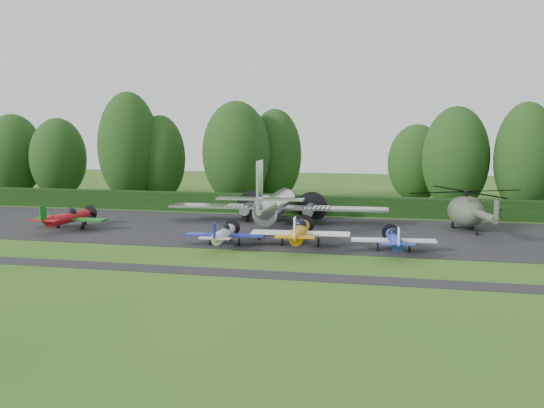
% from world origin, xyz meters
% --- Properties ---
extents(ground, '(160.00, 160.00, 0.00)m').
position_xyz_m(ground, '(0.00, 0.00, 0.00)').
color(ground, '#2A5A19').
rests_on(ground, ground).
extents(apron, '(70.00, 18.00, 0.01)m').
position_xyz_m(apron, '(0.00, 10.00, 0.00)').
color(apron, black).
rests_on(apron, ground).
extents(taxiway_verge, '(70.00, 2.00, 0.00)m').
position_xyz_m(taxiway_verge, '(0.00, -6.00, 0.00)').
color(taxiway_verge, black).
rests_on(taxiway_verge, ground).
extents(hedgerow, '(90.00, 1.60, 2.00)m').
position_xyz_m(hedgerow, '(0.00, 21.00, 0.00)').
color(hedgerow, black).
rests_on(hedgerow, ground).
extents(transport_plane, '(20.96, 16.07, 6.72)m').
position_xyz_m(transport_plane, '(-0.25, 13.04, 1.87)').
color(transport_plane, silver).
rests_on(transport_plane, ground).
extents(light_plane_red, '(6.89, 7.24, 2.65)m').
position_xyz_m(light_plane_red, '(-17.79, 6.50, 1.10)').
color(light_plane_red, '#A50F13').
rests_on(light_plane_red, ground).
extents(light_plane_white, '(6.17, 6.49, 2.37)m').
position_xyz_m(light_plane_white, '(-1.87, 2.14, 0.99)').
color(light_plane_white, silver).
rests_on(light_plane_white, ground).
extents(light_plane_orange, '(7.56, 7.95, 2.91)m').
position_xyz_m(light_plane_orange, '(3.89, 3.10, 1.21)').
color(light_plane_orange, orange).
rests_on(light_plane_orange, ground).
extents(light_plane_blue, '(6.19, 6.51, 2.38)m').
position_xyz_m(light_plane_blue, '(10.95, 2.71, 0.99)').
color(light_plane_blue, '#1B33A4').
rests_on(light_plane_blue, ground).
extents(helicopter, '(11.07, 12.96, 3.56)m').
position_xyz_m(helicopter, '(16.94, 14.08, 1.91)').
color(helicopter, '#3D4636').
rests_on(helicopter, ground).
extents(tree_0, '(7.53, 7.53, 13.53)m').
position_xyz_m(tree_0, '(-22.13, 27.87, 6.75)').
color(tree_0, black).
rests_on(tree_0, ground).
extents(tree_1, '(6.64, 6.64, 11.44)m').
position_xyz_m(tree_1, '(-4.48, 32.24, 5.71)').
color(tree_1, black).
rests_on(tree_1, ground).
extents(tree_2, '(6.68, 6.68, 10.32)m').
position_xyz_m(tree_2, '(25.72, 28.82, 5.15)').
color(tree_2, black).
rests_on(tree_2, ground).
extents(tree_3, '(7.18, 7.18, 10.37)m').
position_xyz_m(tree_3, '(-32.60, 28.90, 5.17)').
color(tree_3, black).
rests_on(tree_3, ground).
extents(tree_4, '(8.11, 8.11, 12.28)m').
position_xyz_m(tree_4, '(-8.24, 27.87, 6.13)').
color(tree_4, black).
rests_on(tree_4, ground).
extents(tree_5, '(7.02, 7.02, 9.54)m').
position_xyz_m(tree_5, '(12.80, 34.87, 4.76)').
color(tree_5, black).
rests_on(tree_5, ground).
extents(tree_6, '(7.27, 7.27, 11.46)m').
position_xyz_m(tree_6, '(16.91, 27.91, 5.72)').
color(tree_6, black).
rests_on(tree_6, ground).
extents(tree_8, '(6.22, 6.22, 10.68)m').
position_xyz_m(tree_8, '(-18.64, 29.55, 5.33)').
color(tree_8, black).
rests_on(tree_8, ground).
extents(tree_9, '(7.82, 7.82, 10.93)m').
position_xyz_m(tree_9, '(-39.80, 29.74, 5.46)').
color(tree_9, black).
rests_on(tree_9, ground).
extents(tree_10, '(6.54, 6.54, 11.83)m').
position_xyz_m(tree_10, '(23.89, 26.49, 5.90)').
color(tree_10, black).
rests_on(tree_10, ground).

